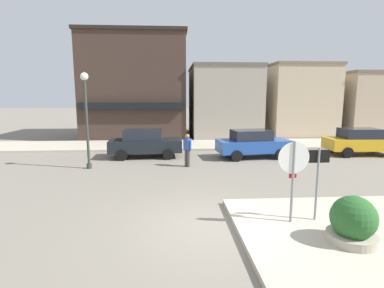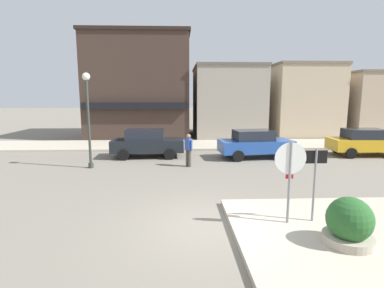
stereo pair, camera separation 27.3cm
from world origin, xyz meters
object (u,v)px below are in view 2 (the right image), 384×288
object	(u,v)px
planter	(349,226)
parked_car_second	(255,143)
pedestrian_crossing_near	(188,149)
stop_sign	(290,172)
one_way_sign	(315,178)
lamp_post	(88,106)
parked_car_third	(365,142)
parked_car_nearest	(147,143)

from	to	relation	value
planter	parked_car_second	size ratio (longest dim) A/B	0.29
planter	pedestrian_crossing_near	distance (m)	8.86
stop_sign	planter	distance (m)	1.80
one_way_sign	pedestrian_crossing_near	xyz separation A→B (m)	(-3.08, 6.94, -0.46)
lamp_post	parked_car_third	world-z (taller)	lamp_post
parked_car_second	stop_sign	bearing A→B (deg)	-98.78
one_way_sign	lamp_post	distance (m)	10.50
stop_sign	parked_car_second	bearing A→B (deg)	81.22
one_way_sign	parked_car_third	size ratio (longest dim) A/B	0.52
planter	parked_car_third	bearing A→B (deg)	56.43
one_way_sign	planter	xyz separation A→B (m)	(0.25, -1.27, -0.77)
planter	parked_car_third	distance (m)	12.57
stop_sign	one_way_sign	bearing A→B (deg)	6.49
stop_sign	pedestrian_crossing_near	size ratio (longest dim) A/B	1.43
planter	parked_car_second	distance (m)	10.14
lamp_post	parked_car_third	size ratio (longest dim) A/B	1.12
parked_car_nearest	parked_car_third	size ratio (longest dim) A/B	1.00
parked_car_third	pedestrian_crossing_near	xyz separation A→B (m)	(-10.28, -2.27, 0.06)
parked_car_nearest	parked_car_third	world-z (taller)	same
one_way_sign	parked_car_nearest	xyz separation A→B (m)	(-5.35, 9.38, -0.52)
stop_sign	one_way_sign	xyz separation A→B (m)	(0.70, 0.08, -0.19)
one_way_sign	lamp_post	bearing A→B (deg)	138.66
lamp_post	planter	bearing A→B (deg)	-45.28
lamp_post	parked_car_second	size ratio (longest dim) A/B	1.09
parked_car_second	pedestrian_crossing_near	distance (m)	4.23
lamp_post	parked_car_nearest	distance (m)	4.12
one_way_sign	parked_car_second	world-z (taller)	one_way_sign
parked_car_nearest	planter	bearing A→B (deg)	-62.26
parked_car_nearest	pedestrian_crossing_near	world-z (taller)	pedestrian_crossing_near
one_way_sign	planter	bearing A→B (deg)	-78.75
parked_car_nearest	lamp_post	bearing A→B (deg)	-134.01
lamp_post	parked_car_nearest	xyz separation A→B (m)	(2.44, 2.53, -2.15)
stop_sign	parked_car_nearest	xyz separation A→B (m)	(-4.65, 9.46, -0.71)
parked_car_third	pedestrian_crossing_near	distance (m)	10.53
planter	parked_car_second	bearing A→B (deg)	87.56
parked_car_third	lamp_post	bearing A→B (deg)	-171.07
planter	parked_car_second	world-z (taller)	parked_car_second
parked_car_third	parked_car_second	bearing A→B (deg)	-176.99
parked_car_nearest	parked_car_second	world-z (taller)	same
stop_sign	lamp_post	distance (m)	10.02
lamp_post	parked_car_nearest	bearing A→B (deg)	45.99
planter	parked_car_nearest	distance (m)	12.03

